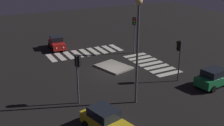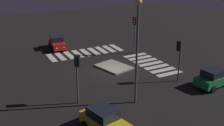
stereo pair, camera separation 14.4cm
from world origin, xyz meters
The scene contains 11 objects.
ground_plane centered at (0.00, 0.00, 0.00)m, with size 80.00×80.00×0.00m, color black.
traffic_island centered at (0.99, -0.74, 0.09)m, with size 4.35×3.68×0.18m.
car_yellow centered at (-9.70, 5.71, 0.87)m, with size 4.28×2.56×1.76m.
car_green centered at (-7.86, -6.96, 0.88)m, with size 2.31×4.26×1.79m.
car_red centered at (10.90, 2.79, 0.85)m, with size 4.09×2.17×1.72m.
traffic_light_east centered at (4.19, -5.45, 3.61)m, with size 0.54×0.53×4.78m.
traffic_light_west centered at (-4.82, 5.75, 3.25)m, with size 0.54×0.53×4.28m.
traffic_light_south centered at (-5.22, -4.60, 3.18)m, with size 0.53×0.54×4.19m.
street_lamp centered at (-7.09, 1.48, 5.92)m, with size 0.56×0.56×8.86m.
crosswalk_near centered at (0.00, -5.19, 0.01)m, with size 7.60×3.20×0.02m.
crosswalk_side centered at (7.48, 0.00, 0.01)m, with size 3.20×9.90×0.02m.
Camera 2 is at (-24.75, 13.05, 11.50)m, focal length 44.22 mm.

